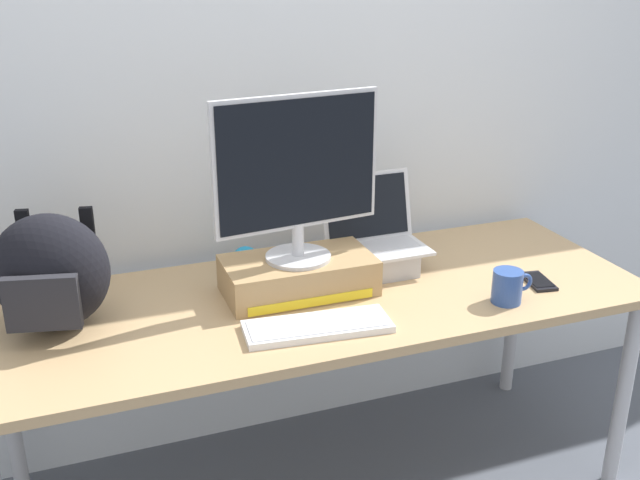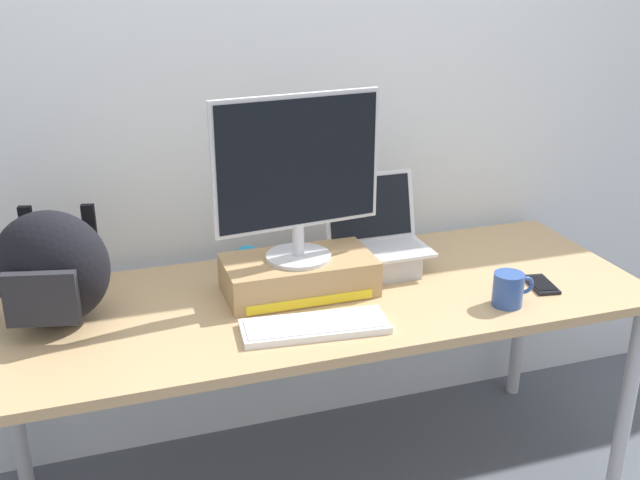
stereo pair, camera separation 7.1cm
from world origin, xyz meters
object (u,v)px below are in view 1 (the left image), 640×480
at_px(messenger_backpack, 51,273).
at_px(plush_toy, 246,260).
at_px(external_keyboard, 317,326).
at_px(toner_box_yellow, 298,275).
at_px(coffee_mug, 508,286).
at_px(desktop_monitor, 297,174).
at_px(cell_phone, 538,281).
at_px(open_laptop, 375,252).

bearing_deg(messenger_backpack, plush_toy, 29.99).
bearing_deg(messenger_backpack, external_keyboard, -8.89).
bearing_deg(plush_toy, messenger_backpack, -163.06).
xyz_separation_m(external_keyboard, plush_toy, (-0.08, 0.45, 0.03)).
distance_m(toner_box_yellow, coffee_mug, 0.63).
height_order(toner_box_yellow, desktop_monitor, desktop_monitor).
bearing_deg(coffee_mug, messenger_backpack, 166.54).
distance_m(external_keyboard, cell_phone, 0.76).
bearing_deg(external_keyboard, messenger_backpack, 163.57).
xyz_separation_m(open_laptop, cell_phone, (0.44, -0.27, -0.06)).
bearing_deg(desktop_monitor, external_keyboard, -103.33).
bearing_deg(plush_toy, desktop_monitor, -60.47).
height_order(external_keyboard, cell_phone, external_keyboard).
distance_m(coffee_mug, plush_toy, 0.83).
relative_size(coffee_mug, cell_phone, 0.88).
relative_size(open_laptop, cell_phone, 2.12).
distance_m(coffee_mug, cell_phone, 0.19).
bearing_deg(open_laptop, cell_phone, -32.20).
xyz_separation_m(toner_box_yellow, coffee_mug, (0.56, -0.28, -0.00)).
relative_size(messenger_backpack, plush_toy, 4.06).
bearing_deg(cell_phone, messenger_backpack, -179.32).
relative_size(cell_phone, plush_toy, 1.68).
distance_m(desktop_monitor, coffee_mug, 0.71).
height_order(coffee_mug, plush_toy, coffee_mug).
relative_size(toner_box_yellow, cell_phone, 3.06).
relative_size(desktop_monitor, messenger_backpack, 1.43).
xyz_separation_m(desktop_monitor, coffee_mug, (0.56, -0.28, -0.33)).
bearing_deg(cell_phone, external_keyboard, -166.77).
relative_size(toner_box_yellow, messenger_backpack, 1.27).
distance_m(messenger_backpack, coffee_mug, 1.31).
bearing_deg(plush_toy, coffee_mug, -35.57).
relative_size(external_keyboard, plush_toy, 4.74).
distance_m(desktop_monitor, open_laptop, 0.43).
bearing_deg(messenger_backpack, cell_phone, 4.31).
xyz_separation_m(messenger_backpack, plush_toy, (0.59, 0.18, -0.12)).
height_order(external_keyboard, coffee_mug, coffee_mug).
xyz_separation_m(external_keyboard, coffee_mug, (0.59, -0.03, 0.04)).
relative_size(toner_box_yellow, desktop_monitor, 0.88).
height_order(open_laptop, coffee_mug, open_laptop).
xyz_separation_m(desktop_monitor, external_keyboard, (-0.03, -0.25, -0.37)).
bearing_deg(toner_box_yellow, plush_toy, 119.64).
relative_size(open_laptop, plush_toy, 3.56).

